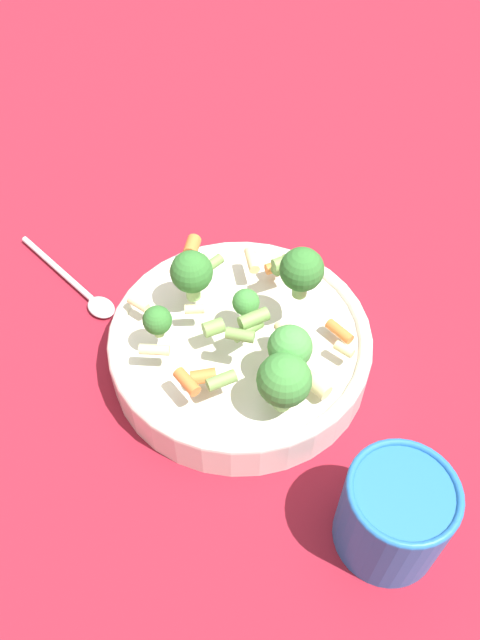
% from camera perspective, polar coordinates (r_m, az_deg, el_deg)
% --- Properties ---
extents(ground_plane, '(3.00, 3.00, 0.00)m').
position_cam_1_polar(ground_plane, '(0.65, -0.00, -3.70)').
color(ground_plane, maroon).
extents(bowl, '(0.26, 0.26, 0.05)m').
position_cam_1_polar(bowl, '(0.63, -0.00, -2.29)').
color(bowl, silver).
rests_on(bowl, ground_plane).
extents(pasta_salad, '(0.19, 0.23, 0.09)m').
position_cam_1_polar(pasta_salad, '(0.57, 1.49, -0.06)').
color(pasta_salad, '#8CB766').
rests_on(pasta_salad, bowl).
extents(cup, '(0.09, 0.09, 0.09)m').
position_cam_1_polar(cup, '(0.53, 13.92, -16.77)').
color(cup, '#2366B2').
rests_on(cup, ground_plane).
extents(spoon, '(0.06, 0.17, 0.01)m').
position_cam_1_polar(spoon, '(0.73, -14.25, 2.66)').
color(spoon, silver).
rests_on(spoon, ground_plane).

